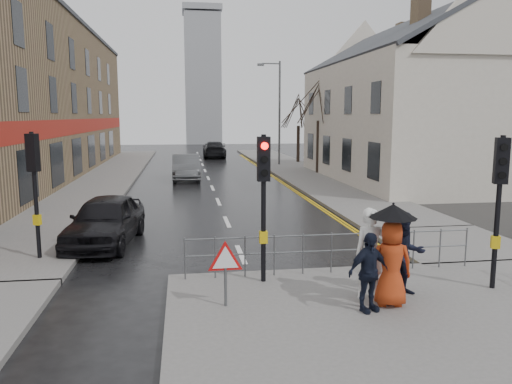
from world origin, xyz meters
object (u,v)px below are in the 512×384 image
object	(u,v)px
car_parked	(105,220)
car_mid	(186,167)
pedestrian_d	(368,272)
pedestrian_b	(405,254)
pedestrian_with_umbrella	(391,251)
pedestrian_a	(371,254)

from	to	relation	value
car_parked	car_mid	distance (m)	15.84
pedestrian_d	car_parked	size ratio (longest dim) A/B	0.35
pedestrian_b	pedestrian_d	xyz separation A→B (m)	(-1.10, -0.77, -0.11)
pedestrian_with_umbrella	car_mid	world-z (taller)	pedestrian_with_umbrella
pedestrian_with_umbrella	car_mid	size ratio (longest dim) A/B	0.44
pedestrian_b	pedestrian_d	world-z (taller)	pedestrian_b
pedestrian_a	car_parked	world-z (taller)	pedestrian_a
pedestrian_a	car_mid	distance (m)	21.92
pedestrian_a	car_mid	bearing A→B (deg)	100.10
pedestrian_b	pedestrian_d	bearing A→B (deg)	-140.69
pedestrian_d	pedestrian_b	bearing A→B (deg)	17.01
pedestrian_a	pedestrian_d	world-z (taller)	pedestrian_a
pedestrian_with_umbrella	car_parked	world-z (taller)	pedestrian_with_umbrella
pedestrian_with_umbrella	pedestrian_d	size ratio (longest dim) A/B	1.32
pedestrian_with_umbrella	car_parked	xyz separation A→B (m)	(-6.50, 6.42, -0.51)
pedestrian_d	car_parked	distance (m)	8.91
pedestrian_a	pedestrian_b	size ratio (longest dim) A/B	1.07
car_parked	car_mid	size ratio (longest dim) A/B	0.94
pedestrian_a	pedestrian_d	distance (m)	0.74
pedestrian_with_umbrella	pedestrian_d	distance (m)	0.69
pedestrian_d	car_mid	distance (m)	22.51
pedestrian_with_umbrella	pedestrian_d	xyz separation A→B (m)	(-0.56, -0.22, -0.34)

